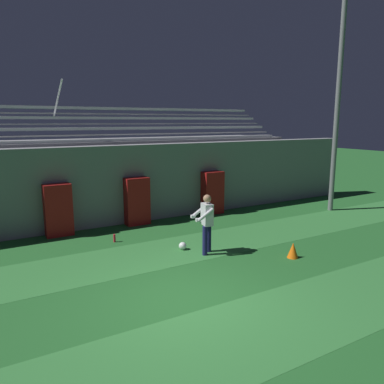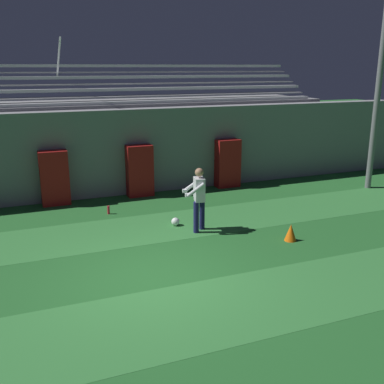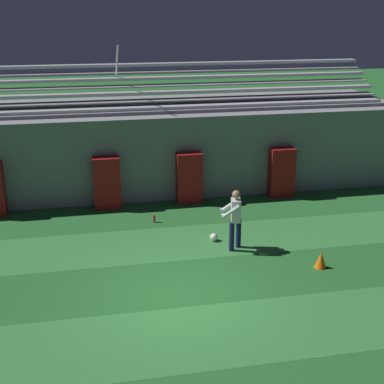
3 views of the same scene
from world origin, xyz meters
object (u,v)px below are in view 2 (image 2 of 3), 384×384
Objects in this scene: padding_pillar_gate_right at (140,171)px; traffic_cone at (291,232)px; padding_pillar_gate_left at (55,178)px; soccer_ball at (175,222)px; padding_pillar_far_right at (228,163)px; water_bottle at (109,210)px; goalkeeper at (199,196)px.

padding_pillar_gate_right reaches higher than traffic_cone.
padding_pillar_gate_left is 4.29m from soccer_ball.
padding_pillar_gate_left reaches higher than traffic_cone.
padding_pillar_far_right is 4.00× the size of traffic_cone.
padding_pillar_gate_right is 5.78m from traffic_cone.
water_bottle is (-3.73, 3.71, -0.09)m from traffic_cone.
padding_pillar_gate_right is 3.27m from soccer_ball.
goalkeeper is at bearing -49.77° from padding_pillar_gate_left.
goalkeeper is at bearing -82.22° from padding_pillar_gate_right.
water_bottle is (1.31, -1.54, -0.72)m from padding_pillar_gate_left.
goalkeeper is 1.12m from soccer_ball.
soccer_ball is at bearing 137.70° from traffic_cone.
traffic_cone is 1.75× the size of water_bottle.
goalkeeper is (0.52, -3.78, 0.11)m from padding_pillar_gate_right.
padding_pillar_gate_left reaches higher than goalkeeper.
padding_pillar_gate_left is 1.00× the size of padding_pillar_far_right.
padding_pillar_gate_left is at bearing 131.11° from soccer_ball.
padding_pillar_far_right is at bearing 0.00° from padding_pillar_gate_left.
water_bottle is (-1.37, -1.54, -0.72)m from padding_pillar_gate_right.
padding_pillar_gate_left is 2.14m from water_bottle.
traffic_cone is at bearing -65.79° from padding_pillar_gate_right.
padding_pillar_gate_left is 5.88m from padding_pillar_far_right.
soccer_ball is at bearing -48.30° from water_bottle.
padding_pillar_gate_right is (2.68, 0.00, 0.00)m from padding_pillar_gate_left.
goalkeeper is 3.05m from water_bottle.
padding_pillar_gate_left is 1.01× the size of goalkeeper.
water_bottle is at bearing 135.18° from traffic_cone.
traffic_cone is (2.36, -5.24, -0.63)m from padding_pillar_gate_right.
padding_pillar_gate_right is 1.01× the size of goalkeeper.
goalkeeper is 3.98× the size of traffic_cone.
water_bottle is (-4.57, -1.54, -0.72)m from padding_pillar_far_right.
soccer_ball is at bearing -48.89° from padding_pillar_gate_left.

